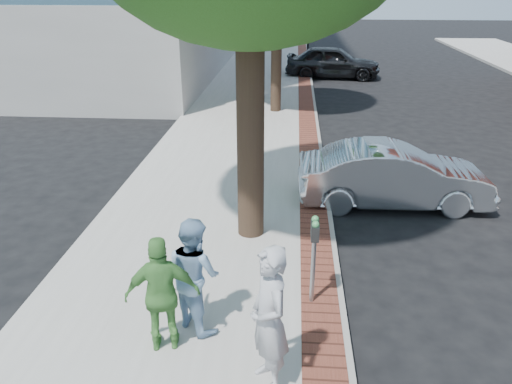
# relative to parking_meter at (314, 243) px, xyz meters

# --- Properties ---
(ground) EXTENTS (120.00, 120.00, 0.00)m
(ground) POSITION_rel_parking_meter_xyz_m (-0.56, 0.37, -1.21)
(ground) COLOR black
(ground) RESTS_ON ground
(sidewalk) EXTENTS (5.00, 60.00, 0.15)m
(sidewalk) POSITION_rel_parking_meter_xyz_m (-2.06, 8.37, -1.13)
(sidewalk) COLOR #9E9991
(sidewalk) RESTS_ON ground
(brick_strip) EXTENTS (0.60, 60.00, 0.01)m
(brick_strip) POSITION_rel_parking_meter_xyz_m (0.14, 8.37, -1.05)
(brick_strip) COLOR brown
(brick_strip) RESTS_ON sidewalk
(curb) EXTENTS (0.10, 60.00, 0.15)m
(curb) POSITION_rel_parking_meter_xyz_m (0.49, 8.37, -1.13)
(curb) COLOR gray
(curb) RESTS_ON ground
(office_base) EXTENTS (18.20, 22.20, 4.00)m
(office_base) POSITION_rel_parking_meter_xyz_m (-13.56, 22.37, 0.79)
(office_base) COLOR gray
(office_base) RESTS_ON ground
(signal_near) EXTENTS (0.70, 0.15, 3.80)m
(signal_near) POSITION_rel_parking_meter_xyz_m (0.34, 22.37, 1.05)
(signal_near) COLOR black
(signal_near) RESTS_ON ground
(parking_meter) EXTENTS (0.12, 0.32, 1.47)m
(parking_meter) POSITION_rel_parking_meter_xyz_m (0.00, 0.00, 0.00)
(parking_meter) COLOR gray
(parking_meter) RESTS_ON sidewalk
(person_gray) EXTENTS (0.72, 0.84, 1.95)m
(person_gray) POSITION_rel_parking_meter_xyz_m (-0.60, -1.78, -0.08)
(person_gray) COLOR #A9AAAE
(person_gray) RESTS_ON sidewalk
(person_officer) EXTENTS (1.07, 1.05, 1.74)m
(person_officer) POSITION_rel_parking_meter_xyz_m (-1.72, -0.69, -0.18)
(person_officer) COLOR #81A6C8
(person_officer) RESTS_ON sidewalk
(person_green) EXTENTS (1.07, 0.61, 1.71)m
(person_green) POSITION_rel_parking_meter_xyz_m (-2.05, -1.20, -0.20)
(person_green) COLOR #539644
(person_green) RESTS_ON sidewalk
(sedan_silver) EXTENTS (4.38, 1.65, 1.43)m
(sedan_silver) POSITION_rel_parking_meter_xyz_m (1.97, 4.19, -0.49)
(sedan_silver) COLOR silver
(sedan_silver) RESTS_ON ground
(bg_car) EXTENTS (5.02, 2.39, 1.66)m
(bg_car) POSITION_rel_parking_meter_xyz_m (1.62, 20.22, -0.38)
(bg_car) COLOR black
(bg_car) RESTS_ON ground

